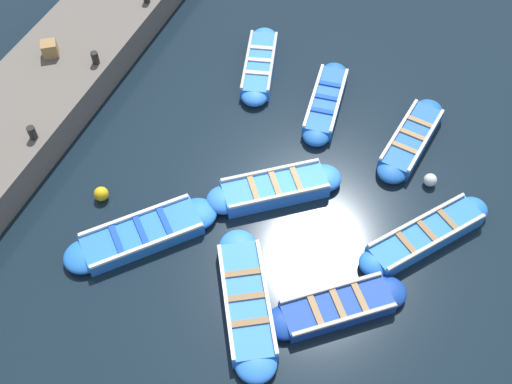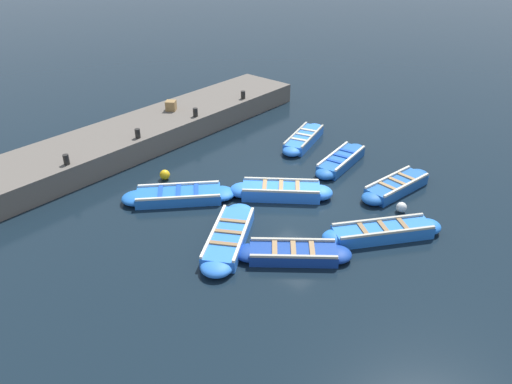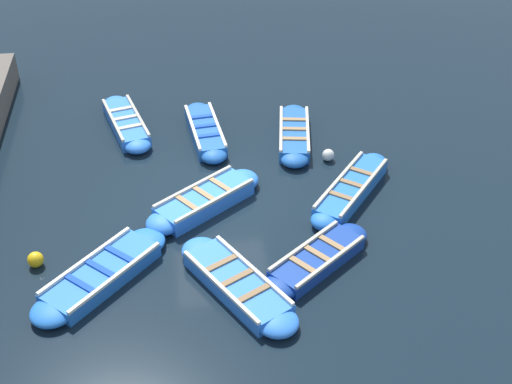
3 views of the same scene
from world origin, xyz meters
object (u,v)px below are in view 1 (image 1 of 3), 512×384
at_px(boat_centre, 411,139).
at_px(bollard_mid_north, 95,58).
at_px(boat_near_quay, 425,235).
at_px(boat_outer_left, 326,102).
at_px(boat_inner_gap, 260,65).
at_px(boat_broadside, 275,189).
at_px(bollard_mid_south, 32,133).
at_px(boat_drifting, 142,234).
at_px(wooden_crate, 50,49).
at_px(buoy_orange_near, 101,194).
at_px(boat_tucked, 337,307).
at_px(boat_end_of_row, 246,301).
at_px(buoy_yellow_far, 430,180).

relative_size(boat_centre, bollard_mid_north, 9.55).
relative_size(boat_near_quay, boat_outer_left, 0.99).
distance_m(boat_inner_gap, boat_broadside, 4.54).
distance_m(boat_near_quay, bollard_mid_south, 9.71).
bearing_deg(bollard_mid_south, boat_drifting, 161.36).
relative_size(boat_inner_gap, boat_centre, 1.02).
height_order(boat_near_quay, wooden_crate, wooden_crate).
relative_size(boat_centre, buoy_orange_near, 9.31).
bearing_deg(wooden_crate, boat_outer_left, -167.25).
bearing_deg(bollard_mid_north, boat_centre, -173.10).
bearing_deg(boat_centre, boat_tucked, 85.69).
height_order(boat_end_of_row, wooden_crate, wooden_crate).
bearing_deg(buoy_orange_near, boat_tucked, 172.91).
height_order(boat_drifting, boat_inner_gap, boat_inner_gap).
bearing_deg(buoy_orange_near, bollard_mid_south, -14.20).
xyz_separation_m(boat_broadside, wooden_crate, (7.23, -1.63, 0.86)).
height_order(boat_near_quay, buoy_yellow_far, boat_near_quay).
xyz_separation_m(boat_end_of_row, bollard_mid_north, (6.39, -4.82, 0.86)).
distance_m(bollard_mid_north, bollard_mid_south, 2.96).
bearing_deg(buoy_yellow_far, boat_near_quay, 97.56).
relative_size(bollard_mid_north, buoy_yellow_far, 1.06).
xyz_separation_m(wooden_crate, buoy_yellow_far, (-10.71, -0.07, -0.90)).
distance_m(boat_end_of_row, bollard_mid_south, 6.71).
bearing_deg(bollard_mid_north, boat_near_quay, 169.53).
height_order(boat_near_quay, boat_centre, boat_near_quay).
distance_m(boat_drifting, boat_tucked, 4.73).
relative_size(bollard_mid_north, bollard_mid_south, 1.00).
height_order(boat_outer_left, buoy_orange_near, boat_outer_left).
height_order(boat_drifting, boat_centre, boat_centre).
xyz_separation_m(boat_end_of_row, buoy_yellow_far, (-2.99, -4.73, -0.01)).
xyz_separation_m(boat_drifting, bollard_mid_south, (3.51, -1.18, 0.87)).
bearing_deg(boat_tucked, wooden_crate, -23.12).
distance_m(boat_end_of_row, boat_inner_gap, 7.53).
bearing_deg(boat_centre, wooden_crate, 6.92).
bearing_deg(boat_outer_left, bollard_mid_north, 13.95).
bearing_deg(boat_tucked, boat_end_of_row, 17.29).
height_order(boat_drifting, wooden_crate, wooden_crate).
bearing_deg(buoy_yellow_far, boat_end_of_row, 57.68).
height_order(wooden_crate, buoy_orange_near, wooden_crate).
relative_size(boat_outer_left, bollard_mid_south, 9.51).
height_order(boat_broadside, buoy_yellow_far, boat_broadside).
relative_size(bollard_mid_north, wooden_crate, 0.86).
relative_size(bollard_mid_south, buoy_orange_near, 0.98).
height_order(boat_broadside, bollard_mid_north, bollard_mid_north).
bearing_deg(boat_near_quay, bollard_mid_south, 7.04).
bearing_deg(boat_broadside, boat_centre, -133.93).
bearing_deg(boat_drifting, boat_inner_gap, -93.60).
bearing_deg(bollard_mid_south, boat_inner_gap, -126.67).
bearing_deg(boat_drifting, boat_end_of_row, 166.75).
xyz_separation_m(boat_drifting, boat_broadside, (-2.40, -2.35, 0.04)).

